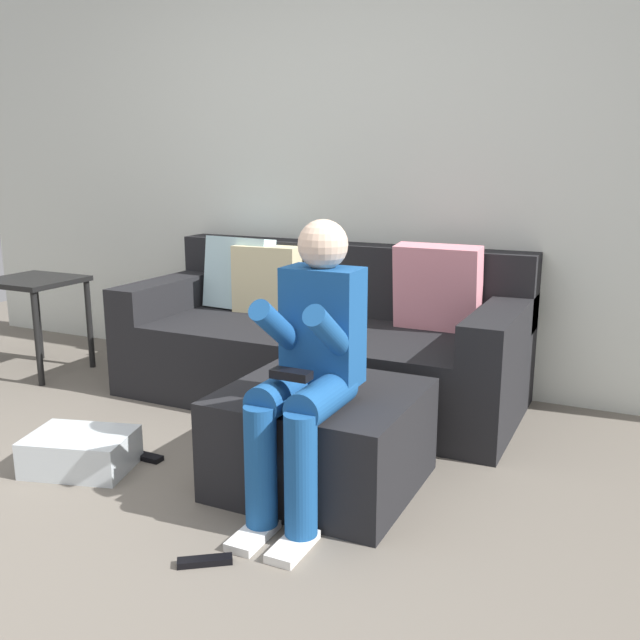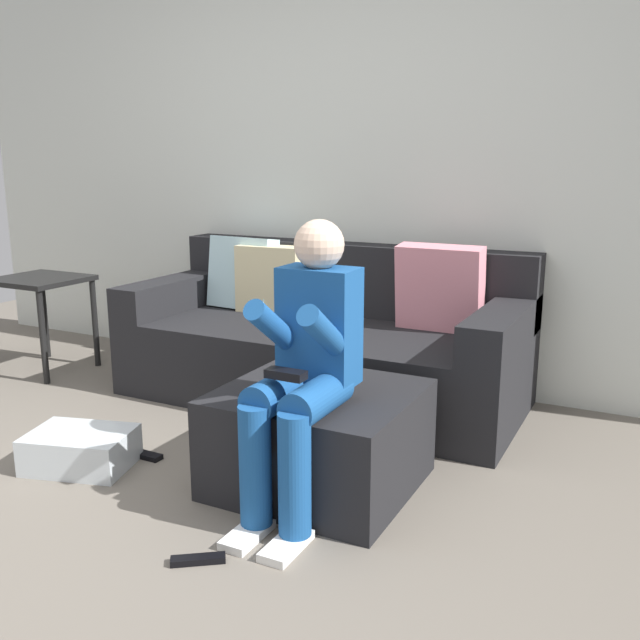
# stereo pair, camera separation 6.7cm
# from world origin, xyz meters

# --- Properties ---
(ground_plane) EXTENTS (7.34, 7.34, 0.00)m
(ground_plane) POSITION_xyz_m (0.00, 0.00, 0.00)
(ground_plane) COLOR #6B6359
(wall_back) EXTENTS (5.64, 0.10, 2.52)m
(wall_back) POSITION_xyz_m (0.00, 2.18, 1.26)
(wall_back) COLOR silver
(wall_back) RESTS_ON ground_plane
(couch_sectional) EXTENTS (2.13, 0.93, 0.85)m
(couch_sectional) POSITION_xyz_m (0.12, 1.73, 0.31)
(couch_sectional) COLOR black
(couch_sectional) RESTS_ON ground_plane
(ottoman) EXTENTS (0.74, 0.70, 0.40)m
(ottoman) POSITION_xyz_m (0.59, 0.74, 0.20)
(ottoman) COLOR black
(ottoman) RESTS_ON ground_plane
(person_seated) EXTENTS (0.29, 0.59, 1.07)m
(person_seated) POSITION_xyz_m (0.63, 0.53, 0.56)
(person_seated) COLOR #194C8C
(person_seated) RESTS_ON ground_plane
(storage_bin) EXTENTS (0.49, 0.40, 0.16)m
(storage_bin) POSITION_xyz_m (-0.39, 0.42, 0.08)
(storage_bin) COLOR silver
(storage_bin) RESTS_ON ground_plane
(side_table) EXTENTS (0.50, 0.47, 0.58)m
(side_table) POSITION_xyz_m (-1.64, 1.36, 0.48)
(side_table) COLOR black
(side_table) RESTS_ON ground_plane
(remote_near_ottoman) EXTENTS (0.17, 0.14, 0.02)m
(remote_near_ottoman) POSITION_xyz_m (0.49, 0.06, 0.01)
(remote_near_ottoman) COLOR black
(remote_near_ottoman) RESTS_ON ground_plane
(remote_by_storage_bin) EXTENTS (0.17, 0.06, 0.02)m
(remote_by_storage_bin) POSITION_xyz_m (-0.21, 0.62, 0.01)
(remote_by_storage_bin) COLOR black
(remote_by_storage_bin) RESTS_ON ground_plane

